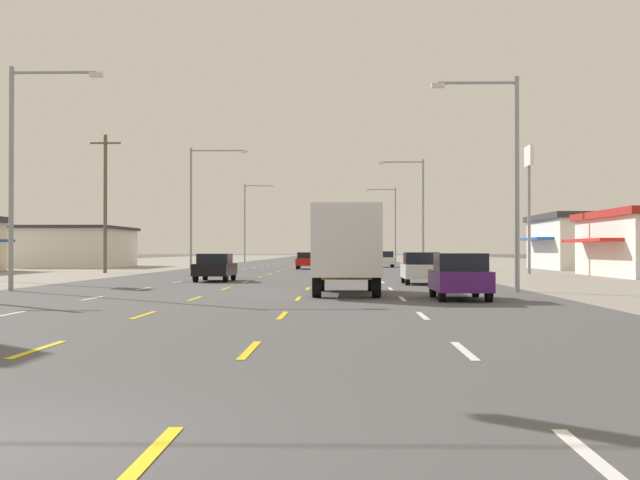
# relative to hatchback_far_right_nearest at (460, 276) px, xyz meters

# --- Properties ---
(ground_plane) EXTENTS (572.00, 572.00, 0.00)m
(ground_plane) POSITION_rel_hatchback_far_right_nearest_xyz_m (-7.13, 44.30, -0.78)
(ground_plane) COLOR #4C4C4F
(lot_apron_left) EXTENTS (28.00, 440.00, 0.01)m
(lot_apron_left) POSITION_rel_hatchback_far_right_nearest_xyz_m (-31.88, 44.30, -0.78)
(lot_apron_left) COLOR gray
(lot_apron_left) RESTS_ON ground
(lot_apron_right) EXTENTS (28.00, 440.00, 0.01)m
(lot_apron_right) POSITION_rel_hatchback_far_right_nearest_xyz_m (17.62, 44.30, -0.78)
(lot_apron_right) COLOR gray
(lot_apron_right) RESTS_ON ground
(lane_markings) EXTENTS (10.64, 227.60, 0.01)m
(lane_markings) POSITION_rel_hatchback_far_right_nearest_xyz_m (-7.13, 82.80, -0.78)
(lane_markings) COLOR white
(lane_markings) RESTS_ON ground
(signal_span_wire) EXTENTS (26.60, 0.53, 8.74)m
(signal_span_wire) POSITION_rel_hatchback_far_right_nearest_xyz_m (-7.11, -12.32, 4.22)
(signal_span_wire) COLOR brown
(signal_span_wire) RESTS_ON ground
(hatchback_far_right_nearest) EXTENTS (1.72, 3.90, 1.54)m
(hatchback_far_right_nearest) POSITION_rel_hatchback_far_right_nearest_xyz_m (0.00, 0.00, 0.00)
(hatchback_far_right_nearest) COLOR #4C196B
(hatchback_far_right_nearest) RESTS_ON ground
(box_truck_inner_right_near) EXTENTS (2.40, 7.20, 3.23)m
(box_truck_inner_right_near) POSITION_rel_hatchback_far_right_nearest_xyz_m (-3.76, 3.29, 1.05)
(box_truck_inner_right_near) COLOR #B28C33
(box_truck_inner_right_near) RESTS_ON ground
(hatchback_far_right_mid) EXTENTS (1.72, 3.90, 1.54)m
(hatchback_far_right_mid) POSITION_rel_hatchback_far_right_nearest_xyz_m (-0.14, 13.12, 0.00)
(hatchback_far_right_mid) COLOR silver
(hatchback_far_right_mid) RESTS_ON ground
(sedan_inner_left_midfar) EXTENTS (1.80, 4.50, 1.46)m
(sedan_inner_left_midfar) POSITION_rel_hatchback_far_right_nearest_xyz_m (-10.66, 16.66, -0.03)
(sedan_inner_left_midfar) COLOR black
(sedan_inner_left_midfar) RESTS_ON ground
(sedan_center_turn_far) EXTENTS (1.80, 4.50, 1.46)m
(sedan_center_turn_far) POSITION_rel_hatchback_far_right_nearest_xyz_m (-7.08, 46.50, -0.03)
(sedan_center_turn_far) COLOR red
(sedan_center_turn_far) RESTS_ON ground
(sedan_inner_right_farther) EXTENTS (1.80, 4.50, 1.46)m
(sedan_inner_right_farther) POSITION_rel_hatchback_far_right_nearest_xyz_m (-3.76, 47.44, -0.03)
(sedan_inner_right_farther) COLOR maroon
(sedan_inner_right_farther) RESTS_ON ground
(hatchback_far_right_farthest) EXTENTS (1.72, 3.90, 1.54)m
(hatchback_far_right_farthest) POSITION_rel_hatchback_far_right_nearest_xyz_m (0.08, 55.27, 0.00)
(hatchback_far_right_farthest) COLOR white
(hatchback_far_right_farthest) RESTS_ON ground
(sedan_center_turn_distant_a) EXTENTS (1.80, 4.50, 1.46)m
(sedan_center_turn_distant_a) POSITION_rel_hatchback_far_right_nearest_xyz_m (-7.10, 84.63, -0.03)
(sedan_center_turn_distant_a) COLOR red
(sedan_center_turn_distant_a) RESTS_ON ground
(sedan_inner_right_distant_b) EXTENTS (1.80, 4.50, 1.46)m
(sedan_inner_right_distant_b) POSITION_rel_hatchback_far_right_nearest_xyz_m (-3.45, 99.88, -0.03)
(sedan_inner_right_distant_b) COLOR #4C196B
(sedan_inner_right_distant_b) RESTS_ON ground
(suv_center_turn_distant_c) EXTENTS (1.98, 4.90, 1.98)m
(suv_center_turn_distant_c) POSITION_rel_hatchback_far_right_nearest_xyz_m (-7.16, 107.53, 0.24)
(suv_center_turn_distant_c) COLOR silver
(suv_center_turn_distant_c) RESTS_ON ground
(storefront_left_row_2) EXTENTS (10.63, 13.98, 3.98)m
(storefront_left_row_2) POSITION_rel_hatchback_far_right_nearest_xyz_m (-31.05, 56.64, 1.22)
(storefront_left_row_2) COLOR silver
(storefront_left_row_2) RESTS_ON ground
(storefront_right_row_2) EXTENTS (14.30, 13.24, 4.75)m
(storefront_right_row_2) POSITION_rel_hatchback_far_right_nearest_xyz_m (19.56, 46.56, 1.61)
(storefront_right_row_2) COLOR silver
(storefront_right_row_2) RESTS_ON ground
(pole_sign_right_row_1) EXTENTS (0.24, 2.03, 8.87)m
(pole_sign_right_row_1) POSITION_rel_hatchback_far_right_nearest_xyz_m (8.97, 31.44, 5.84)
(pole_sign_right_row_1) COLOR gray
(pole_sign_right_row_1) RESTS_ON ground
(streetlight_left_row_0) EXTENTS (3.81, 0.26, 9.07)m
(streetlight_left_row_0) POSITION_rel_hatchback_far_right_nearest_xyz_m (-16.89, 5.67, 4.47)
(streetlight_left_row_0) COLOR gray
(streetlight_left_row_0) RESTS_ON ground
(streetlight_right_row_0) EXTENTS (3.48, 0.26, 8.56)m
(streetlight_right_row_0) POSITION_rel_hatchback_far_right_nearest_xyz_m (2.67, 5.67, 4.17)
(streetlight_right_row_0) COLOR gray
(streetlight_right_row_0) RESTS_ON ground
(streetlight_left_row_1) EXTENTS (5.06, 0.26, 10.63)m
(streetlight_left_row_1) POSITION_rel_hatchback_far_right_nearest_xyz_m (-16.75, 46.57, 5.43)
(streetlight_left_row_1) COLOR gray
(streetlight_left_row_1) RESTS_ON ground
(streetlight_right_row_1) EXTENTS (3.99, 0.26, 9.58)m
(streetlight_right_row_1) POSITION_rel_hatchback_far_right_nearest_xyz_m (2.62, 46.57, 4.76)
(streetlight_right_row_1) COLOR gray
(streetlight_right_row_1) RESTS_ON ground
(streetlight_left_row_2) EXTENTS (4.01, 0.26, 10.60)m
(streetlight_left_row_2) POSITION_rel_hatchback_far_right_nearest_xyz_m (-16.91, 87.47, 5.29)
(streetlight_left_row_2) COLOR gray
(streetlight_left_row_2) RESTS_ON ground
(streetlight_right_row_2) EXTENTS (4.10, 0.26, 10.06)m
(streetlight_right_row_2) POSITION_rel_hatchback_far_right_nearest_xyz_m (2.62, 87.47, 5.02)
(streetlight_right_row_2) COLOR gray
(streetlight_right_row_2) RESTS_ON ground
(utility_pole_left_row_1) EXTENTS (2.20, 0.26, 9.97)m
(utility_pole_left_row_1) POSITION_rel_hatchback_far_right_nearest_xyz_m (-21.05, 32.94, 4.40)
(utility_pole_left_row_1) COLOR brown
(utility_pole_left_row_1) RESTS_ON ground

